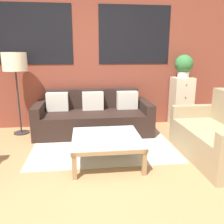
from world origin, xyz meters
TOP-DOWN VIEW (x-y plane):
  - ground_plane at (0.00, 0.00)m, footprint 16.00×16.00m
  - wall_back_brick at (0.00, 2.44)m, footprint 8.40×0.09m
  - rug at (0.23, 1.23)m, footprint 2.24×1.53m
  - couch_dark at (0.10, 1.95)m, footprint 2.11×0.88m
  - settee_vintage at (1.83, 0.60)m, footprint 0.80×1.52m
  - coffee_table at (0.23, 0.67)m, footprint 0.93×0.93m
  - floor_lamp at (-1.25, 2.03)m, footprint 0.42×0.42m
  - drawer_cabinet at (1.90, 2.17)m, footprint 0.39×0.40m
  - potted_plant at (1.90, 2.17)m, footprint 0.35×0.35m

SIDE VIEW (x-z plane):
  - ground_plane at x=0.00m, z-range 0.00..0.00m
  - rug at x=0.23m, z-range 0.00..0.00m
  - couch_dark at x=0.10m, z-range -0.11..0.67m
  - settee_vintage at x=1.83m, z-range -0.15..0.77m
  - coffee_table at x=0.23m, z-range 0.13..0.49m
  - drawer_cabinet at x=1.90m, z-range 0.00..0.99m
  - potted_plant at x=1.90m, z-range 1.01..1.45m
  - floor_lamp at x=-1.25m, z-range 0.53..2.01m
  - wall_back_brick at x=0.00m, z-range 0.01..2.81m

